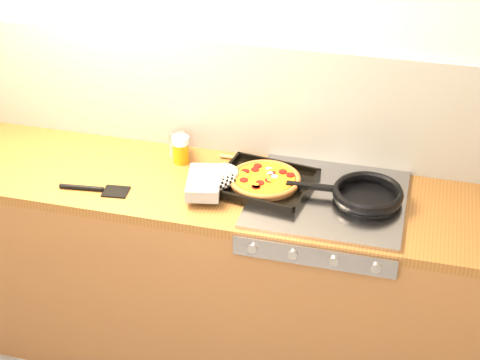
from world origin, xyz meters
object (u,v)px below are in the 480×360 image
(pizza_on_tray, at_px, (248,180))
(juice_glass, at_px, (181,149))
(tomato_can, at_px, (177,144))
(frying_pan, at_px, (366,194))

(pizza_on_tray, distance_m, juice_glass, 0.36)
(pizza_on_tray, relative_size, tomato_can, 4.95)
(pizza_on_tray, xyz_separation_m, tomato_can, (-0.37, 0.19, 0.01))
(juice_glass, bearing_deg, frying_pan, -8.74)
(pizza_on_tray, distance_m, tomato_can, 0.41)
(tomato_can, height_order, juice_glass, juice_glass)
(tomato_can, bearing_deg, juice_glass, -58.15)
(frying_pan, relative_size, tomato_can, 4.47)
(tomato_can, bearing_deg, pizza_on_tray, -28.05)
(juice_glass, bearing_deg, pizza_on_tray, -22.67)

